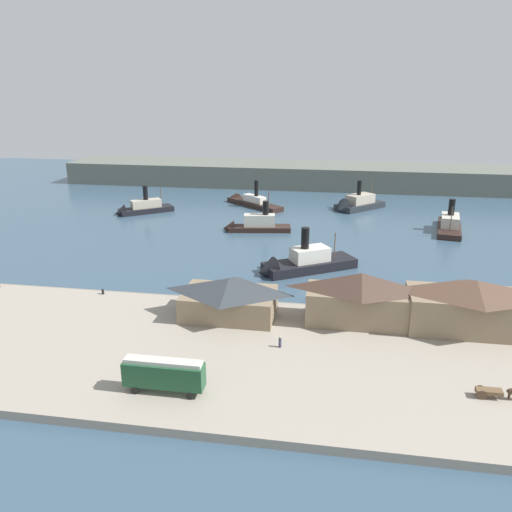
{
  "coord_description": "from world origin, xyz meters",
  "views": [
    {
      "loc": [
        14.11,
        -85.44,
        37.41
      ],
      "look_at": [
        -2.96,
        17.93,
        2.0
      ],
      "focal_mm": 36.18,
      "sensor_mm": 36.0,
      "label": 1
    }
  ],
  "objects_px": {
    "ferry_outer_harbor": "(355,205)",
    "ferry_shed_west_terminal": "(229,297)",
    "ferry_approaching_west": "(299,264)",
    "ferry_near_quay": "(249,201)",
    "pedestrian_walking_east": "(280,342)",
    "ferry_departing_north": "(449,223)",
    "street_tram": "(164,373)",
    "mooring_post_east": "(103,292)",
    "ferry_shed_central_terminal": "(360,298)",
    "ferry_moored_west": "(253,225)",
    "ferry_mid_harbor": "(140,208)",
    "horse_cart": "(499,392)",
    "ferry_shed_customs_shed": "(474,305)"
  },
  "relations": [
    {
      "from": "horse_cart",
      "to": "mooring_post_east",
      "type": "distance_m",
      "value": 65.36
    },
    {
      "from": "ferry_shed_central_terminal",
      "to": "mooring_post_east",
      "type": "distance_m",
      "value": 45.52
    },
    {
      "from": "ferry_shed_central_terminal",
      "to": "ferry_approaching_west",
      "type": "relative_size",
      "value": 0.79
    },
    {
      "from": "mooring_post_east",
      "to": "ferry_outer_harbor",
      "type": "distance_m",
      "value": 90.91
    },
    {
      "from": "pedestrian_walking_east",
      "to": "ferry_mid_harbor",
      "type": "height_order",
      "value": "ferry_mid_harbor"
    },
    {
      "from": "street_tram",
      "to": "ferry_near_quay",
      "type": "relative_size",
      "value": 0.47
    },
    {
      "from": "ferry_outer_harbor",
      "to": "ferry_shed_west_terminal",
      "type": "bearing_deg",
      "value": -104.55
    },
    {
      "from": "ferry_shed_west_terminal",
      "to": "ferry_near_quay",
      "type": "relative_size",
      "value": 0.71
    },
    {
      "from": "horse_cart",
      "to": "ferry_departing_north",
      "type": "height_order",
      "value": "ferry_departing_north"
    },
    {
      "from": "ferry_approaching_west",
      "to": "ferry_outer_harbor",
      "type": "distance_m",
      "value": 58.92
    },
    {
      "from": "street_tram",
      "to": "ferry_shed_central_terminal",
      "type": "bearing_deg",
      "value": 44.48
    },
    {
      "from": "ferry_shed_central_terminal",
      "to": "ferry_mid_harbor",
      "type": "bearing_deg",
      "value": 133.02
    },
    {
      "from": "ferry_shed_customs_shed",
      "to": "street_tram",
      "type": "xyz_separation_m",
      "value": [
        -41.0,
        -23.84,
        -1.53
      ]
    },
    {
      "from": "pedestrian_walking_east",
      "to": "ferry_departing_north",
      "type": "distance_m",
      "value": 83.2
    },
    {
      "from": "mooring_post_east",
      "to": "ferry_mid_harbor",
      "type": "distance_m",
      "value": 65.64
    },
    {
      "from": "pedestrian_walking_east",
      "to": "ferry_departing_north",
      "type": "height_order",
      "value": "ferry_departing_north"
    },
    {
      "from": "ferry_shed_central_terminal",
      "to": "ferry_moored_west",
      "type": "height_order",
      "value": "ferry_shed_central_terminal"
    },
    {
      "from": "street_tram",
      "to": "mooring_post_east",
      "type": "bearing_deg",
      "value": 127.24
    },
    {
      "from": "mooring_post_east",
      "to": "ferry_near_quay",
      "type": "distance_m",
      "value": 80.18
    },
    {
      "from": "street_tram",
      "to": "ferry_moored_west",
      "type": "bearing_deg",
      "value": 91.66
    },
    {
      "from": "ferry_approaching_west",
      "to": "ferry_shed_west_terminal",
      "type": "bearing_deg",
      "value": -109.68
    },
    {
      "from": "street_tram",
      "to": "ferry_shed_customs_shed",
      "type": "bearing_deg",
      "value": 30.17
    },
    {
      "from": "street_tram",
      "to": "ferry_mid_harbor",
      "type": "bearing_deg",
      "value": 113.11
    },
    {
      "from": "ferry_shed_central_terminal",
      "to": "ferry_approaching_west",
      "type": "height_order",
      "value": "ferry_shed_central_terminal"
    },
    {
      "from": "pedestrian_walking_east",
      "to": "mooring_post_east",
      "type": "xyz_separation_m",
      "value": [
        -33.79,
        14.28,
        -0.32
      ]
    },
    {
      "from": "mooring_post_east",
      "to": "ferry_approaching_west",
      "type": "xyz_separation_m",
      "value": [
        33.61,
        20.8,
        0.0
      ]
    },
    {
      "from": "mooring_post_east",
      "to": "ferry_approaching_west",
      "type": "bearing_deg",
      "value": 31.75
    },
    {
      "from": "pedestrian_walking_east",
      "to": "ferry_outer_harbor",
      "type": "height_order",
      "value": "ferry_outer_harbor"
    },
    {
      "from": "ferry_shed_central_terminal",
      "to": "ferry_near_quay",
      "type": "bearing_deg",
      "value": 111.39
    },
    {
      "from": "street_tram",
      "to": "ferry_moored_west",
      "type": "xyz_separation_m",
      "value": [
        -2.24,
        77.43,
        -2.19
      ]
    },
    {
      "from": "street_tram",
      "to": "ferry_near_quay",
      "type": "distance_m",
      "value": 107.37
    },
    {
      "from": "street_tram",
      "to": "ferry_approaching_west",
      "type": "distance_m",
      "value": 50.21
    },
    {
      "from": "ferry_shed_customs_shed",
      "to": "pedestrian_walking_east",
      "type": "xyz_separation_m",
      "value": [
        -28.33,
        -10.32,
        -3.34
      ]
    },
    {
      "from": "pedestrian_walking_east",
      "to": "ferry_approaching_west",
      "type": "relative_size",
      "value": 0.08
    },
    {
      "from": "street_tram",
      "to": "ferry_outer_harbor",
      "type": "xyz_separation_m",
      "value": [
        24.9,
        106.19,
        -2.18
      ]
    },
    {
      "from": "ferry_shed_west_terminal",
      "to": "horse_cart",
      "type": "bearing_deg",
      "value": -25.32
    },
    {
      "from": "ferry_approaching_west",
      "to": "ferry_near_quay",
      "type": "relative_size",
      "value": 1.0
    },
    {
      "from": "ferry_moored_west",
      "to": "ferry_departing_north",
      "type": "relative_size",
      "value": 0.85
    },
    {
      "from": "horse_cart",
      "to": "ferry_departing_north",
      "type": "distance_m",
      "value": 83.44
    },
    {
      "from": "ferry_mid_harbor",
      "to": "ferry_approaching_west",
      "type": "xyz_separation_m",
      "value": [
        51.33,
        -42.4,
        0.19
      ]
    },
    {
      "from": "ferry_mid_harbor",
      "to": "ferry_near_quay",
      "type": "distance_m",
      "value": 34.21
    },
    {
      "from": "ferry_mid_harbor",
      "to": "ferry_moored_west",
      "type": "distance_m",
      "value": 39.03
    },
    {
      "from": "ferry_departing_north",
      "to": "ferry_shed_central_terminal",
      "type": "bearing_deg",
      "value": -111.52
    },
    {
      "from": "ferry_shed_central_terminal",
      "to": "horse_cart",
      "type": "bearing_deg",
      "value": -48.73
    },
    {
      "from": "horse_cart",
      "to": "ferry_shed_customs_shed",
      "type": "bearing_deg",
      "value": 87.55
    },
    {
      "from": "ferry_mid_harbor",
      "to": "ferry_moored_west",
      "type": "bearing_deg",
      "value": -20.33
    },
    {
      "from": "street_tram",
      "to": "ferry_near_quay",
      "type": "xyz_separation_m",
      "value": [
        -8.61,
        106.99,
        -2.59
      ]
    },
    {
      "from": "horse_cart",
      "to": "ferry_moored_west",
      "type": "xyz_separation_m",
      "value": [
        -42.45,
        72.23,
        -0.55
      ]
    },
    {
      "from": "ferry_departing_north",
      "to": "street_tram",
      "type": "bearing_deg",
      "value": -119.31
    },
    {
      "from": "ferry_moored_west",
      "to": "ferry_outer_harbor",
      "type": "bearing_deg",
      "value": 46.65
    }
  ]
}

